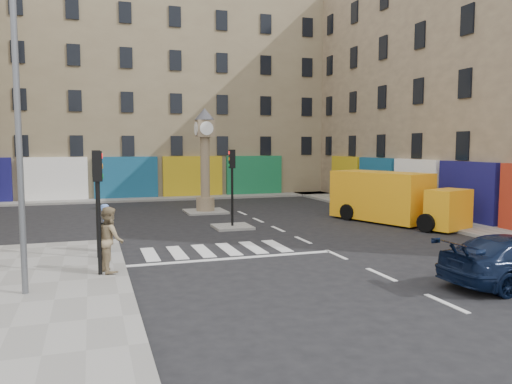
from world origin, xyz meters
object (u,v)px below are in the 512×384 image
traffic_light_left_near (98,193)px  clock_pillar (205,153)px  traffic_light_island (232,175)px  pedestrian_tan (110,239)px  lamp_post (18,114)px  yellow_van (392,198)px  pedestrian_blue (106,228)px  traffic_light_left_far (97,186)px

traffic_light_left_near → clock_pillar: size_ratio=0.61×
traffic_light_island → pedestrian_tan: traffic_light_island is taller
lamp_post → yellow_van: size_ratio=1.10×
traffic_light_island → pedestrian_tan: bearing=-128.6°
traffic_light_left_near → pedestrian_tan: size_ratio=1.84×
traffic_light_left_near → pedestrian_blue: (0.30, 3.39, -1.60)m
traffic_light_left_near → pedestrian_tan: bearing=42.5°
lamp_post → clock_pillar: size_ratio=1.36×
pedestrian_blue → traffic_light_left_near: bearing=163.0°
yellow_van → pedestrian_tan: 15.70m
traffic_light_island → pedestrian_blue: size_ratio=2.12×
traffic_light_left_far → traffic_light_island: traffic_light_left_far is taller
traffic_light_left_far → clock_pillar: clock_pillar is taller
traffic_light_island → pedestrian_tan: (-6.00, -7.52, -1.43)m
clock_pillar → traffic_light_left_near: bearing=-114.5°
lamp_post → pedestrian_blue: (2.20, 4.79, -3.77)m
traffic_light_island → pedestrian_blue: (-6.00, -4.41, -1.57)m
clock_pillar → pedestrian_blue: clock_pillar is taller
traffic_light_left_near → traffic_light_island: traffic_light_left_near is taller
traffic_light_island → lamp_post: (-8.20, -9.20, 2.20)m
clock_pillar → yellow_van: size_ratio=0.81×
traffic_light_island → pedestrian_blue: bearing=-143.7°
traffic_light_left_far → pedestrian_tan: (0.30, -2.12, -1.46)m
traffic_light_left_far → pedestrian_blue: bearing=73.1°
traffic_light_left_far → traffic_light_island: (6.30, 5.40, -0.03)m
traffic_light_left_near → yellow_van: 16.14m
lamp_post → yellow_van: (16.50, 8.16, -3.49)m
traffic_light_left_near → pedestrian_blue: 3.76m
yellow_van → pedestrian_blue: (-14.30, -3.38, -0.28)m
traffic_light_island → clock_pillar: clock_pillar is taller
traffic_light_left_far → lamp_post: size_ratio=0.45×
traffic_light_left_near → yellow_van: size_ratio=0.49×
yellow_van → traffic_light_island: bearing=153.4°
clock_pillar → yellow_van: (8.30, -7.03, -2.24)m
traffic_light_left_far → pedestrian_blue: size_ratio=2.12×
pedestrian_blue → traffic_light_island: bearing=-65.6°
traffic_light_left_near → yellow_van: traffic_light_left_near is taller
traffic_light_left_near → traffic_light_island: size_ratio=1.00×
yellow_van → pedestrian_blue: yellow_van is taller
traffic_light_left_far → traffic_light_left_near: bearing=-90.0°
traffic_light_left_near → lamp_post: 3.21m
traffic_light_left_far → clock_pillar: (6.30, 11.40, 0.93)m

